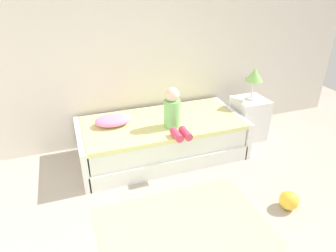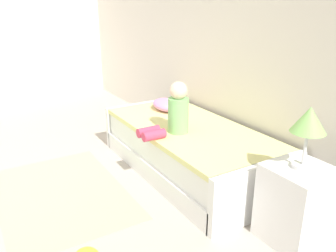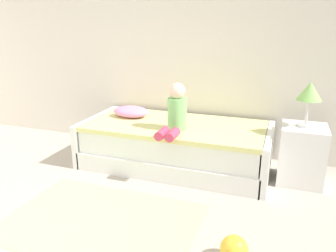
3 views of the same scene
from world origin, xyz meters
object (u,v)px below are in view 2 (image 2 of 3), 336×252
(nightstand, at_px, (297,204))
(table_lamp, at_px, (309,123))
(bed, at_px, (188,149))
(pillow, at_px, (167,105))
(child_figure, at_px, (174,113))

(nightstand, bearing_deg, table_lamp, 0.00)
(bed, xyz_separation_m, pillow, (-0.60, 0.10, 0.32))
(nightstand, relative_size, pillow, 1.36)
(bed, height_order, nightstand, nightstand)
(table_lamp, bearing_deg, child_figure, -167.95)
(bed, relative_size, nightstand, 3.52)
(table_lamp, bearing_deg, pillow, 178.34)
(table_lamp, xyz_separation_m, pillow, (-1.95, 0.06, -0.37))
(nightstand, height_order, child_figure, child_figure)
(nightstand, xyz_separation_m, pillow, (-1.95, 0.06, 0.26))
(child_figure, bearing_deg, nightstand, 12.05)
(nightstand, relative_size, table_lamp, 1.33)
(bed, relative_size, table_lamp, 4.69)
(nightstand, bearing_deg, pillow, 178.34)
(table_lamp, distance_m, pillow, 1.98)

